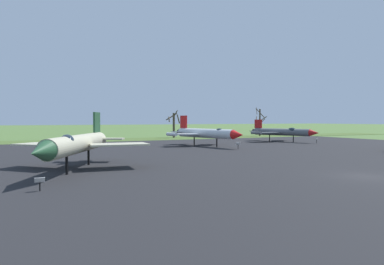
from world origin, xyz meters
The scene contains 11 objects.
ground_plane centered at (0.00, 0.00, 0.00)m, with size 600.00×600.00×0.00m, color #4C6B33.
asphalt_apron centered at (0.00, 19.12, 0.03)m, with size 92.89×63.73×0.05m, color black.
grass_verge_strip centered at (0.00, 56.98, 0.03)m, with size 152.89×12.00×0.06m, color #455D28.
jet_fighter_front_right centered at (4.19, 31.98, 2.15)m, with size 10.59×15.43×5.00m.
info_placard_front_right centered at (5.55, 24.96, 0.70)m, with size 0.68×0.37×1.07m.
jet_fighter_rear_center centered at (-18.61, 13.08, 2.26)m, with size 11.09×15.66×5.03m.
info_placard_rear_center centered at (-22.02, 4.84, 0.56)m, with size 0.59×0.28×0.87m.
jet_fighter_rear_left centered at (23.03, 35.84, 1.96)m, with size 11.02×13.61×4.32m.
info_placard_rear_left centered at (25.30, 29.34, 0.59)m, with size 0.49×0.29×0.98m.
bare_tree_center centered at (10.96, 60.11, 3.50)m, with size 3.31×3.27×6.58m.
bare_tree_right_of_center centered at (34.17, 57.39, 4.03)m, with size 3.27×3.24×7.52m.
Camera 1 is at (-23.46, -18.02, 4.25)m, focal length 33.68 mm.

